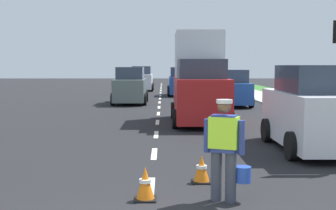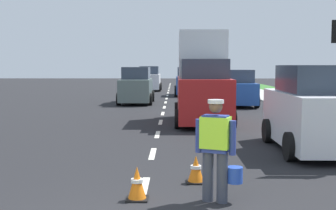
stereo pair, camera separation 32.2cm
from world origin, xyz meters
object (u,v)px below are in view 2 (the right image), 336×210
object	(u,v)px
car_outgoing_far	(187,82)
car_oncoming_third	(150,79)
delivery_truck	(202,81)
road_worker	(217,145)
car_parked_curbside	(314,111)
car_parked_far	(238,89)
car_oncoming_second	(136,87)
traffic_cone_far	(196,169)
traffic_cone_near	(137,183)

from	to	relation	value
car_outgoing_far	car_oncoming_third	xyz separation A→B (m)	(-3.14, 6.24, 0.03)
delivery_truck	car_outgoing_far	bearing A→B (deg)	90.65
road_worker	car_outgoing_far	xyz separation A→B (m)	(0.22, 24.69, 0.04)
car_parked_curbside	car_oncoming_third	size ratio (longest dim) A/B	0.98
car_parked_far	car_oncoming_second	distance (m)	5.87
car_parked_far	traffic_cone_far	bearing A→B (deg)	-101.04
car_parked_far	car_oncoming_second	xyz separation A→B (m)	(-5.73, 1.26, 0.07)
car_oncoming_second	delivery_truck	bearing A→B (deg)	-68.33
traffic_cone_near	car_oncoming_third	world-z (taller)	car_oncoming_third
delivery_truck	car_parked_far	world-z (taller)	delivery_truck
traffic_cone_near	car_outgoing_far	distance (m)	24.67
traffic_cone_near	traffic_cone_far	distance (m)	1.47
delivery_truck	car_parked_far	bearing A→B (deg)	71.33
car_parked_far	car_outgoing_far	xyz separation A→B (m)	(-2.57, 7.80, 0.05)
car_parked_far	car_oncoming_second	size ratio (longest dim) A/B	1.08
road_worker	delivery_truck	bearing A→B (deg)	87.70
traffic_cone_near	traffic_cone_far	xyz separation A→B (m)	(1.02, 1.06, -0.02)
car_parked_curbside	car_oncoming_second	world-z (taller)	car_parked_curbside
delivery_truck	car_parked_curbside	world-z (taller)	delivery_truck
traffic_cone_near	car_oncoming_third	distance (m)	30.90
road_worker	car_oncoming_third	xyz separation A→B (m)	(-2.92, 30.93, 0.07)
delivery_truck	car_parked_curbside	size ratio (longest dim) A/B	1.17
car_parked_far	car_outgoing_far	distance (m)	8.21
traffic_cone_far	car_oncoming_third	bearing A→B (deg)	95.06
traffic_cone_far	delivery_truck	size ratio (longest dim) A/B	0.11
road_worker	car_outgoing_far	bearing A→B (deg)	89.48
car_outgoing_far	road_worker	bearing A→B (deg)	-90.52
delivery_truck	car_parked_far	xyz separation A→B (m)	(2.40, 7.11, -0.69)
delivery_truck	car_parked_far	distance (m)	7.54
traffic_cone_near	car_parked_far	size ratio (longest dim) A/B	0.13
traffic_cone_far	car_oncoming_second	xyz separation A→B (m)	(-2.65, 17.02, 0.73)
car_oncoming_third	car_oncoming_second	distance (m)	12.77
car_parked_far	car_oncoming_second	bearing A→B (deg)	167.60
traffic_cone_near	car_outgoing_far	xyz separation A→B (m)	(1.53, 24.61, 0.69)
delivery_truck	road_worker	bearing A→B (deg)	-92.30
car_parked_curbside	car_parked_far	bearing A→B (deg)	90.53
road_worker	car_oncoming_second	size ratio (longest dim) A/B	0.42
delivery_truck	traffic_cone_near	bearing A→B (deg)	-99.91
car_oncoming_third	traffic_cone_near	bearing A→B (deg)	-87.00
car_parked_curbside	car_oncoming_second	distance (m)	15.12
traffic_cone_near	car_oncoming_second	world-z (taller)	car_oncoming_second
road_worker	car_oncoming_third	distance (m)	31.07
traffic_cone_far	car_parked_far	distance (m)	16.07
road_worker	car_parked_far	world-z (taller)	car_parked_far
car_oncoming_third	traffic_cone_far	bearing A→B (deg)	-84.94
delivery_truck	car_oncoming_third	bearing A→B (deg)	98.90
traffic_cone_near	car_oncoming_second	distance (m)	18.16
traffic_cone_near	car_outgoing_far	world-z (taller)	car_outgoing_far
traffic_cone_far	car_outgoing_far	xyz separation A→B (m)	(0.50, 23.56, 0.71)
car_parked_curbside	car_oncoming_third	distance (m)	27.35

